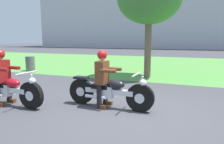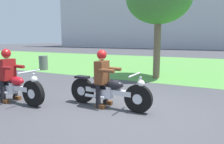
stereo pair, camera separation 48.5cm
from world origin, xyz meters
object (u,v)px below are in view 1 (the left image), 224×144
Objects in this scene: rider_follow at (2,73)px; trash_can at (30,64)px; motorcycle_lead at (109,92)px; rider_lead at (103,74)px; motorcycle_follow at (8,90)px.

rider_follow is 1.84× the size of trash_can.
rider_lead is (-0.17, 0.01, 0.42)m from motorcycle_lead.
motorcycle_follow reaches higher than motorcycle_lead.
rider_lead is at bearing 20.30° from motorcycle_follow.
rider_follow reaches higher than motorcycle_follow.
motorcycle_follow is (-2.45, -0.75, 0.00)m from motorcycle_lead.
motorcycle_follow is 2.85× the size of trash_can.
trash_can is (-3.45, 4.71, -0.44)m from rider_follow.
rider_lead is at bearing 18.95° from rider_follow.
rider_lead is 7.12m from trash_can.
motorcycle_lead is 1.58× the size of rider_lead.
rider_follow is at bearing -53.76° from trash_can.
rider_follow is (-2.45, -0.75, 0.00)m from rider_lead.
rider_follow is 5.86m from trash_can.
rider_lead is 2.56m from rider_follow.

